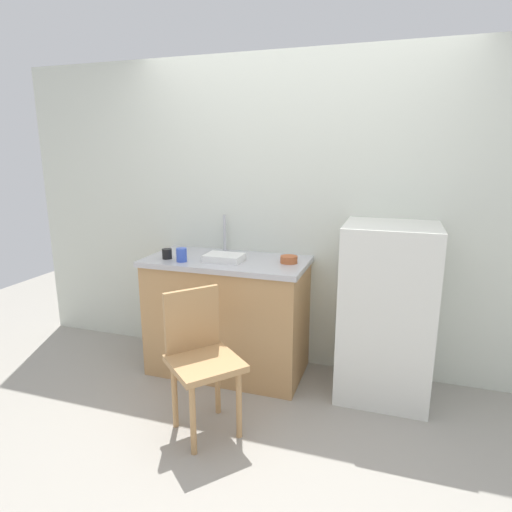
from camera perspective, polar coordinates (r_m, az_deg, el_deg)
The scene contains 11 objects.
ground_plane at distance 2.98m, azimuth -0.07°, elevation -21.55°, with size 8.00×8.00×0.00m, color #9E998E.
back_wall at distance 3.44m, azimuth 5.17°, elevation 5.27°, with size 4.80×0.10×2.44m, color silver.
cabinet_base at distance 3.44m, azimuth -3.73°, elevation -8.14°, with size 1.19×0.60×0.88m, color tan.
countertop at distance 3.30m, azimuth -3.86°, elevation -0.67°, with size 1.23×0.64×0.04m, color #B7B7BC.
faucet at distance 3.54m, azimuth -4.16°, elevation 3.07°, with size 0.02×0.02×0.30m, color #B7B7BC.
refrigerator at distance 3.18m, azimuth 16.85°, elevation -7.12°, with size 0.62×0.56×1.25m, color silver.
chair at distance 2.74m, azimuth -7.30°, elevation -12.84°, with size 0.56×0.56×0.89m.
dish_tray at distance 3.22m, azimuth -4.23°, elevation -0.21°, with size 0.28×0.20×0.05m, color white.
terracotta_bowl at distance 3.16m, azimuth 4.37°, elevation -0.46°, with size 0.13×0.13×0.05m, color #B25B33.
cup_black at distance 3.35m, azimuth -11.68°, elevation 0.29°, with size 0.07×0.07×0.08m, color black.
cup_blue at distance 3.23m, azimuth -9.81°, elevation 0.15°, with size 0.08×0.08×0.10m, color blue.
Camera 1 is at (0.76, -2.31, 1.72)m, focal length 30.25 mm.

